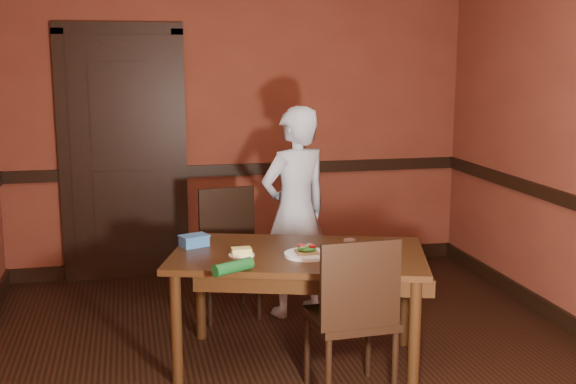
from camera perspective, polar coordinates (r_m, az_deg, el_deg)
name	(u,v)px	position (r m, az deg, el deg)	size (l,w,h in m)	color
floor	(301,374)	(4.47, 1.01, -14.19)	(4.00, 4.50, 0.01)	black
wall_back	(240,118)	(6.28, -3.80, 5.86)	(4.00, 0.02, 2.70)	brown
wall_front	(500,260)	(2.01, 16.42, -5.15)	(4.00, 0.02, 2.70)	brown
dado_back	(241,169)	(6.32, -3.73, 1.79)	(4.00, 0.03, 0.10)	black
baseboard_back	(242,262)	(6.51, -3.64, -5.54)	(4.00, 0.03, 0.12)	black
door	(123,151)	(6.20, -12.90, 3.15)	(1.05, 0.07, 2.20)	black
dining_table	(298,308)	(4.49, 0.80, -9.17)	(1.52, 0.85, 0.71)	black
chair_far	(227,254)	(5.29, -4.87, -4.91)	(0.43, 0.43, 0.92)	black
chair_near	(350,315)	(4.06, 4.95, -9.65)	(0.44, 0.44, 0.94)	black
person	(295,212)	(5.22, 0.57, -1.59)	(0.56, 0.37, 1.53)	silver
sandwich_plate	(307,253)	(4.30, 1.48, -4.83)	(0.27, 0.27, 0.07)	white
sauce_jar	(350,246)	(4.37, 4.88, -4.27)	(0.07, 0.07, 0.08)	#608A44
cheese_saucer	(241,253)	(4.31, -3.70, -4.81)	(0.15, 0.15, 0.05)	white
food_tub	(194,241)	(4.54, -7.43, -3.83)	(0.20, 0.17, 0.07)	#326EB6
wrapped_veg	(233,267)	(3.98, -4.36, -5.92)	(0.07, 0.07, 0.24)	#114419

